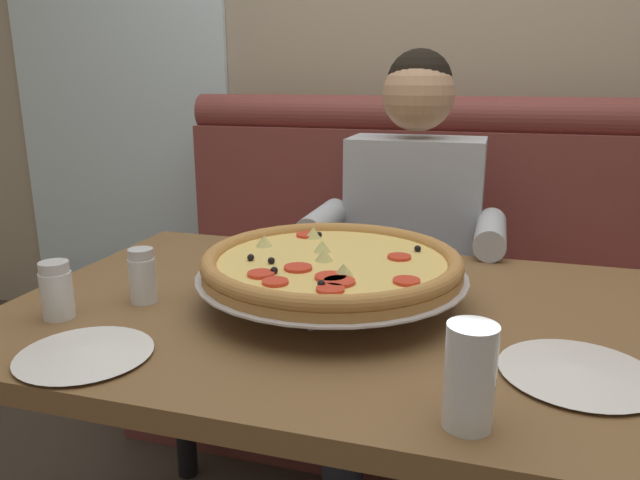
{
  "coord_description": "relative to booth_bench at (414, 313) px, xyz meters",
  "views": [
    {
      "loc": [
        0.24,
        -1.06,
        1.19
      ],
      "look_at": [
        -0.09,
        0.05,
        0.88
      ],
      "focal_mm": 33.43,
      "sensor_mm": 36.0,
      "label": 1
    }
  ],
  "objects": [
    {
      "name": "back_wall_with_window",
      "position": [
        0.0,
        0.57,
        1.0
      ],
      "size": [
        6.0,
        0.12,
        2.8
      ],
      "primitive_type": "cube",
      "color": "tan",
      "rests_on": "ground_plane"
    },
    {
      "name": "window_panel",
      "position": [
        -1.47,
        0.5,
        1.0
      ],
      "size": [
        1.1,
        0.02,
        2.8
      ],
      "primitive_type": "cube",
      "color": "white",
      "rests_on": "ground_plane"
    },
    {
      "name": "booth_bench",
      "position": [
        0.0,
        0.0,
        0.0
      ],
      "size": [
        1.83,
        0.78,
        1.13
      ],
      "color": "brown",
      "rests_on": "ground_plane"
    },
    {
      "name": "dining_table",
      "position": [
        0.0,
        -0.9,
        0.27
      ],
      "size": [
        1.36,
        0.86,
        0.76
      ],
      "color": "brown",
      "rests_on": "ground_plane"
    },
    {
      "name": "diner_main",
      "position": [
        0.01,
        -0.27,
        0.31
      ],
      "size": [
        0.54,
        0.64,
        1.27
      ],
      "color": "#2D3342",
      "rests_on": "ground_plane"
    },
    {
      "name": "pizza",
      "position": [
        -0.06,
        -0.88,
        0.44
      ],
      "size": [
        0.53,
        0.53,
        0.11
      ],
      "color": "silver",
      "rests_on": "dining_table"
    },
    {
      "name": "shaker_oregano",
      "position": [
        -0.42,
        -0.98,
        0.41
      ],
      "size": [
        0.05,
        0.05,
        0.11
      ],
      "color": "white",
      "rests_on": "dining_table"
    },
    {
      "name": "shaker_pepper_flakes",
      "position": [
        -0.53,
        -1.1,
        0.41
      ],
      "size": [
        0.06,
        0.06,
        0.11
      ],
      "color": "white",
      "rests_on": "dining_table"
    },
    {
      "name": "plate_near_left",
      "position": [
        0.38,
        -1.06,
        0.37
      ],
      "size": [
        0.24,
        0.24,
        0.02
      ],
      "color": "white",
      "rests_on": "dining_table"
    },
    {
      "name": "plate_near_right",
      "position": [
        -0.38,
        -1.22,
        0.37
      ],
      "size": [
        0.22,
        0.22,
        0.02
      ],
      "color": "white",
      "rests_on": "dining_table"
    },
    {
      "name": "drinking_glass",
      "position": [
        0.23,
        -1.25,
        0.42
      ],
      "size": [
        0.07,
        0.07,
        0.14
      ],
      "color": "silver",
      "rests_on": "dining_table"
    }
  ]
}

